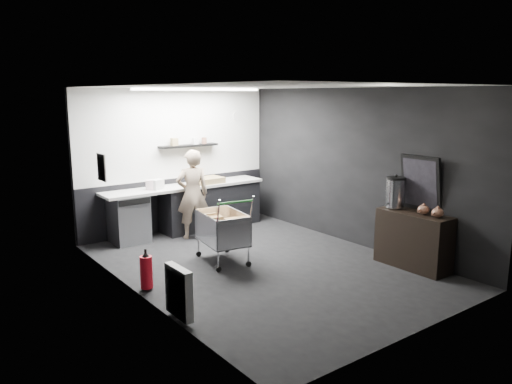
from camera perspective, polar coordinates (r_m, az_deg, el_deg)
floor at (r=7.76m, az=0.89°, el=-8.40°), size 5.50×5.50×0.00m
ceiling at (r=7.31m, az=0.96°, el=11.97°), size 5.50×5.50×0.00m
wall_back at (r=9.71m, az=-9.08°, el=3.66°), size 5.50×0.00×5.50m
wall_front at (r=5.55m, az=18.62°, el=-2.44°), size 5.50×0.00×5.50m
wall_left at (r=6.41m, az=-13.36°, el=-0.37°), size 0.00×5.50×5.50m
wall_right at (r=8.77m, az=11.33°, el=2.78°), size 0.00×5.50×5.50m
kitchen_wall_panel at (r=9.64m, az=-9.12°, el=6.59°), size 3.95×0.02×1.70m
dado_panel at (r=9.84m, az=-8.88°, el=-1.27°), size 3.95×0.02×1.00m
floating_shelf at (r=9.66m, az=-7.72°, el=5.27°), size 1.20×0.22×0.04m
wall_clock at (r=10.34m, az=-2.20°, el=8.69°), size 0.20×0.03×0.20m
poster at (r=7.58m, az=-17.25°, el=2.72°), size 0.02×0.30×0.40m
poster_red_band at (r=7.57m, az=-17.25°, el=3.24°), size 0.02×0.22×0.10m
radiator at (r=5.94m, az=-8.81°, el=-11.22°), size 0.10×0.50×0.60m
ceiling_strip at (r=8.84m, az=-6.56°, el=11.57°), size 2.40×0.20×0.04m
prep_counter at (r=9.65m, az=-7.29°, el=-1.73°), size 3.20×0.61×0.90m
person at (r=9.07m, az=-7.26°, el=-0.27°), size 0.68×0.54×1.62m
shopping_cart at (r=7.80m, az=-3.89°, el=-4.38°), size 0.72×1.05×1.07m
sideboard at (r=7.92m, az=17.46°, el=-4.40°), size 0.48×1.13×1.70m
fire_extinguisher at (r=6.92m, az=-12.43°, el=-8.80°), size 0.17×0.17×0.55m
cardboard_box at (r=9.67m, az=-5.51°, el=1.35°), size 0.56×0.44×0.11m
pink_tub at (r=9.16m, az=-11.95°, el=0.81°), size 0.18×0.18×0.18m
white_container at (r=9.16m, az=-11.23°, el=0.86°), size 0.24×0.21×0.18m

